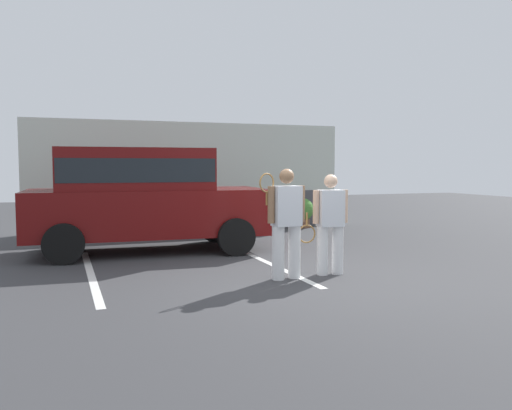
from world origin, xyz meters
name	(u,v)px	position (x,y,z in m)	size (l,w,h in m)	color
ground_plane	(300,279)	(0.00, 0.00, 0.00)	(40.00, 40.00, 0.00)	#38383A
parking_stripe_0	(91,274)	(-2.95, 1.50, 0.00)	(0.12, 4.40, 0.01)	silver
parking_stripe_1	(266,262)	(0.04, 1.50, 0.00)	(0.12, 4.40, 0.01)	silver
house_frontage	(192,179)	(-0.01, 6.82, 1.35)	(8.56, 0.40, 2.88)	silver
parked_suv	(143,195)	(-1.84, 3.40, 1.15)	(4.71, 2.40, 2.05)	#590C0C
tennis_player_man	(286,222)	(-0.19, 0.10, 0.87)	(0.76, 0.29, 1.67)	white
tennis_player_woman	(330,223)	(0.59, 0.16, 0.82)	(0.85, 0.27, 1.58)	white
potted_plant_by_porch	(302,211)	(2.92, 6.02, 0.46)	(0.62, 0.62, 0.82)	brown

